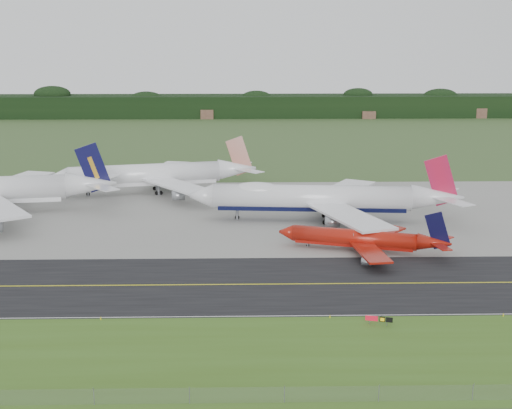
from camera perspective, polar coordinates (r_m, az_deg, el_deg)
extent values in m
plane|color=#344B23|center=(138.06, 3.56, -5.80)|extent=(600.00, 600.00, 0.00)
cube|color=#3B5B1A|center=(105.81, 5.16, -12.05)|extent=(400.00, 30.00, 0.01)
cube|color=black|center=(134.30, 3.70, -6.36)|extent=(400.00, 32.00, 0.02)
cube|color=gray|center=(186.83, 2.27, -0.64)|extent=(400.00, 78.00, 0.01)
cube|color=#CEC713|center=(134.29, 3.70, -6.35)|extent=(400.00, 0.40, 0.00)
cube|color=silver|center=(119.89, 4.34, -8.86)|extent=(400.00, 0.25, 0.00)
plane|color=slate|center=(93.80, 6.08, -14.85)|extent=(320.00, 0.00, 320.00)
cylinder|color=slate|center=(93.80, 6.08, -14.85)|extent=(0.10, 0.10, 2.20)
cube|color=black|center=(406.94, 0.35, 7.89)|extent=(700.00, 24.00, 12.00)
cylinder|color=silver|center=(177.52, 4.46, 0.57)|extent=(49.25, 10.35, 6.21)
cube|color=black|center=(177.98, 4.45, -0.06)|extent=(46.68, 8.59, 2.17)
cone|color=silver|center=(179.19, -4.37, 0.70)|extent=(6.62, 6.71, 6.21)
cone|color=silver|center=(180.58, 14.31, 0.56)|extent=(13.38, 7.28, 6.21)
ellipsoid|color=silver|center=(177.45, 0.04, 1.17)|extent=(13.07, 6.34, 3.96)
cube|color=silver|center=(164.69, 7.47, -0.91)|extent=(17.81, 29.02, 0.53)
cube|color=silver|center=(191.57, 6.94, 1.14)|extent=(21.44, 28.39, 0.53)
cube|color=#B31436|center=(179.85, 14.61, 1.87)|extent=(8.94, 1.25, 12.86)
cylinder|color=gray|center=(165.48, 6.12, -1.41)|extent=(3.60, 2.89, 2.61)
cylinder|color=gray|center=(191.16, 5.79, 0.62)|extent=(3.60, 2.89, 2.61)
cylinder|color=gray|center=(154.27, 8.38, -2.58)|extent=(3.60, 2.89, 2.61)
cylinder|color=gray|center=(203.19, 7.26, 1.35)|extent=(3.60, 2.89, 2.61)
cylinder|color=black|center=(179.47, -1.51, -1.04)|extent=(1.16, 0.60, 1.12)
cylinder|color=slate|center=(175.23, 5.73, -0.95)|extent=(0.94, 0.94, 4.15)
cylinder|color=black|center=(175.62, 5.72, -1.43)|extent=(1.16, 0.65, 1.12)
cylinder|color=slate|center=(181.85, 5.65, -0.42)|extent=(0.94, 0.94, 4.15)
cylinder|color=black|center=(182.22, 5.64, -0.88)|extent=(1.16, 0.65, 1.12)
cylinder|color=maroon|center=(154.63, 7.84, -2.64)|extent=(26.43, 11.69, 3.60)
cube|color=maroon|center=(154.95, 7.83, -3.05)|extent=(24.88, 10.42, 1.26)
cone|color=maroon|center=(157.50, 2.46, -2.22)|extent=(4.28, 4.46, 3.60)
cone|color=maroon|center=(153.02, 14.09, -2.99)|extent=(7.80, 5.61, 3.60)
cube|color=maroon|center=(147.16, 9.13, -3.78)|extent=(6.56, 15.30, 0.41)
cube|color=maroon|center=(161.29, 9.86, -2.27)|extent=(13.64, 14.11, 0.41)
cube|color=black|center=(152.28, 14.33, -2.02)|extent=(5.50, 2.04, 8.20)
cylinder|color=gray|center=(144.13, 8.82, -4.54)|extent=(2.34, 2.05, 1.51)
cylinder|color=gray|center=(164.98, 9.91, -2.27)|extent=(2.34, 2.05, 1.51)
cylinder|color=black|center=(157.14, 4.17, -3.28)|extent=(0.71, 0.48, 0.65)
cylinder|color=slate|center=(153.02, 8.49, -3.62)|extent=(0.64, 0.64, 1.86)
cylinder|color=black|center=(153.20, 8.48, -3.83)|extent=(0.72, 0.51, 0.65)
cylinder|color=slate|center=(156.78, 8.71, -3.21)|extent=(0.64, 0.64, 1.86)
cylinder|color=black|center=(156.95, 8.70, -3.42)|extent=(0.72, 0.51, 0.65)
cone|color=silver|center=(194.22, -13.03, 1.60)|extent=(13.98, 8.57, 6.69)
cube|color=silver|center=(211.51, -18.88, 1.71)|extent=(17.01, 31.06, 0.59)
cube|color=#0C0C36|center=(193.34, -12.88, 2.89)|extent=(9.34, 1.93, 13.49)
cylinder|color=gray|center=(223.44, -17.84, 1.91)|extent=(4.03, 3.32, 2.81)
cylinder|color=white|center=(210.89, -8.86, 2.41)|extent=(43.84, 14.98, 6.05)
cube|color=white|center=(211.27, -8.84, 1.88)|extent=(41.40, 13.04, 2.12)
cone|color=white|center=(210.53, -15.52, 2.05)|extent=(6.58, 7.05, 6.05)
cone|color=white|center=(214.58, -1.52, 2.88)|extent=(12.50, 8.31, 6.05)
cube|color=white|center=(199.65, -6.38, 1.55)|extent=(21.29, 24.64, 0.54)
cube|color=white|center=(223.97, -7.16, 2.83)|extent=(13.26, 26.07, 0.54)
cube|color=#B0280C|center=(214.03, -1.35, 3.92)|extent=(8.26, 2.21, 12.02)
cylinder|color=gray|center=(194.17, -6.25, 0.72)|extent=(3.76, 3.17, 2.54)
cylinder|color=gray|center=(230.06, -7.40, 2.69)|extent=(3.76, 3.17, 2.54)
cylinder|color=black|center=(211.36, -13.28, 0.82)|extent=(1.17, 0.71, 1.09)
cylinder|color=slate|center=(208.67, -7.80, 1.28)|extent=(1.00, 1.00, 3.82)
cylinder|color=black|center=(208.96, -7.78, 0.92)|extent=(1.18, 0.76, 1.09)
cylinder|color=slate|center=(215.15, -7.97, 1.64)|extent=(1.00, 1.00, 3.82)
cylinder|color=black|center=(215.43, -7.96, 1.29)|extent=(1.18, 0.76, 1.09)
cylinder|color=slate|center=(117.65, 9.08, -9.29)|extent=(0.11, 0.11, 0.64)
cylinder|color=slate|center=(117.49, 10.42, -9.38)|extent=(0.11, 0.11, 0.64)
cube|color=#AD0D20|center=(117.35, 9.23, -8.97)|extent=(1.97, 0.68, 0.82)
cube|color=black|center=(117.25, 10.08, -9.03)|extent=(0.92, 0.40, 0.82)
cube|color=black|center=(117.20, 10.62, -9.06)|extent=(1.09, 0.44, 0.82)
cylinder|color=yellow|center=(120.55, -12.31, -8.90)|extent=(0.16, 0.16, 0.50)
cylinder|color=yellow|center=(119.24, 5.94, -8.91)|extent=(0.16, 0.16, 0.50)
cylinder|color=yellow|center=(126.04, 19.18, -8.35)|extent=(0.16, 0.16, 0.50)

